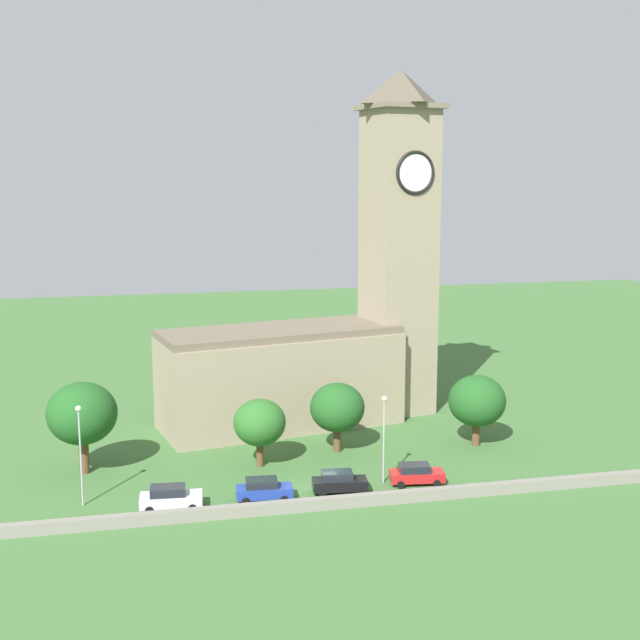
% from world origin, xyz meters
% --- Properties ---
extents(ground_plane, '(200.00, 200.00, 0.00)m').
position_xyz_m(ground_plane, '(0.00, 15.00, 0.00)').
color(ground_plane, '#3D6633').
extents(church, '(29.48, 13.53, 34.99)m').
position_xyz_m(church, '(5.00, 19.45, 10.03)').
color(church, gray).
rests_on(church, ground).
extents(quay_barrier, '(53.12, 0.70, 0.91)m').
position_xyz_m(quay_barrier, '(0.00, -3.78, 0.45)').
color(quay_barrier, gray).
rests_on(quay_barrier, ground).
extents(car_white, '(4.77, 2.53, 1.76)m').
position_xyz_m(car_white, '(-12.05, -1.15, 0.89)').
color(car_white, silver).
rests_on(car_white, ground).
extents(car_blue, '(4.46, 2.33, 1.74)m').
position_xyz_m(car_blue, '(-4.95, -1.05, 0.88)').
color(car_blue, '#233D9E').
rests_on(car_blue, ground).
extents(car_black, '(4.49, 2.43, 1.76)m').
position_xyz_m(car_black, '(1.11, -0.79, 0.89)').
color(car_black, black).
rests_on(car_black, ground).
extents(car_red, '(4.53, 2.55, 1.67)m').
position_xyz_m(car_red, '(7.67, -0.30, 0.84)').
color(car_red, red).
rests_on(car_red, ground).
extents(streetlamp_west_end, '(0.44, 0.44, 7.83)m').
position_xyz_m(streetlamp_west_end, '(-18.50, 0.99, 5.14)').
color(streetlamp_west_end, '#9EA0A5').
rests_on(streetlamp_west_end, ground).
extents(streetlamp_west_mid, '(0.44, 0.44, 7.28)m').
position_xyz_m(streetlamp_west_mid, '(5.17, 0.58, 4.83)').
color(streetlamp_west_mid, '#9EA0A5').
rests_on(streetlamp_west_mid, ground).
extents(tree_churchyard, '(5.81, 5.81, 7.80)m').
position_xyz_m(tree_churchyard, '(-18.67, 8.31, 5.15)').
color(tree_churchyard, brown).
rests_on(tree_churchyard, ground).
extents(tree_by_tower, '(4.92, 4.92, 6.34)m').
position_xyz_m(tree_by_tower, '(3.38, 9.06, 4.09)').
color(tree_by_tower, brown).
rests_on(tree_by_tower, ground).
extents(tree_riverside_west, '(5.26, 5.26, 6.60)m').
position_xyz_m(tree_riverside_west, '(16.36, 8.02, 4.21)').
color(tree_riverside_west, brown).
rests_on(tree_riverside_west, ground).
extents(tree_riverside_east, '(4.48, 4.48, 5.90)m').
position_xyz_m(tree_riverside_east, '(-4.02, 6.74, 3.86)').
color(tree_riverside_east, brown).
rests_on(tree_riverside_east, ground).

